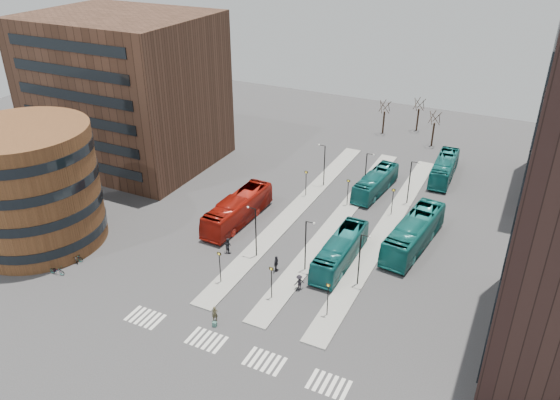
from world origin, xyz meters
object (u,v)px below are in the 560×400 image
at_px(commuter_a, 228,245).
at_px(bicycle_near, 57,270).
at_px(commuter_c, 299,282).
at_px(bicycle_far, 75,258).
at_px(teal_bus_c, 414,233).
at_px(commuter_b, 276,264).
at_px(red_bus, 238,209).
at_px(teal_bus_d, 444,168).
at_px(suitcase, 215,324).
at_px(teal_bus_a, 340,251).
at_px(bicycle_mid, 75,258).
at_px(teal_bus_b, 376,183).
at_px(traveller, 215,314).

bearing_deg(commuter_a, bicycle_near, 57.94).
relative_size(commuter_c, bicycle_far, 1.01).
xyz_separation_m(teal_bus_c, commuter_b, (-12.03, -11.40, -0.91)).
bearing_deg(red_bus, teal_bus_d, 51.91).
bearing_deg(commuter_b, bicycle_near, 111.97).
height_order(bicycle_near, bicycle_far, bicycle_near).
xyz_separation_m(teal_bus_c, commuter_a, (-18.60, -10.57, -0.90)).
bearing_deg(teal_bus_c, suitcase, -114.43).
height_order(red_bus, commuter_a, red_bus).
bearing_deg(bicycle_near, teal_bus_a, -68.15).
bearing_deg(teal_bus_d, commuter_b, -111.72).
bearing_deg(bicycle_mid, commuter_c, -53.12).
bearing_deg(teal_bus_b, commuter_c, -84.84).
relative_size(commuter_b, commuter_c, 1.08).
relative_size(teal_bus_a, commuter_c, 6.62).
bearing_deg(bicycle_mid, teal_bus_b, -16.51).
relative_size(commuter_b, bicycle_near, 1.03).
height_order(teal_bus_c, traveller, teal_bus_c).
xyz_separation_m(red_bus, teal_bus_b, (12.94, 15.45, -0.25)).
bearing_deg(teal_bus_d, suitcase, -108.50).
distance_m(red_bus, bicycle_mid, 19.78).
distance_m(commuter_c, bicycle_mid, 25.31).
bearing_deg(teal_bus_b, suitcase, -92.73).
xyz_separation_m(teal_bus_a, bicycle_far, (-26.50, -12.79, -1.15)).
bearing_deg(commuter_b, teal_bus_d, -25.55).
bearing_deg(traveller, suitcase, -99.73).
bearing_deg(red_bus, commuter_b, -37.32).
bearing_deg(teal_bus_a, bicycle_far, -153.81).
bearing_deg(bicycle_mid, bicycle_near, -158.18).
bearing_deg(bicycle_mid, commuter_a, -35.22).
distance_m(teal_bus_b, bicycle_near, 41.92).
height_order(commuter_a, bicycle_far, commuter_a).
relative_size(teal_bus_d, commuter_a, 6.02).
height_order(teal_bus_a, commuter_c, teal_bus_a).
height_order(teal_bus_a, traveller, teal_bus_a).
bearing_deg(commuter_b, commuter_c, -123.29).
relative_size(red_bus, commuter_b, 6.77).
relative_size(teal_bus_c, teal_bus_d, 1.17).
distance_m(teal_bus_c, commuter_a, 21.41).
bearing_deg(traveller, bicycle_far, 137.44).
bearing_deg(traveller, teal_bus_c, 19.51).
bearing_deg(commuter_a, commuter_c, -176.51).
xyz_separation_m(teal_bus_d, commuter_b, (-11.41, -31.81, -0.64)).
distance_m(teal_bus_d, traveller, 43.66).
xyz_separation_m(teal_bus_b, teal_bus_d, (7.53, 8.97, 0.06)).
xyz_separation_m(commuter_a, commuter_b, (6.57, -0.83, -0.00)).
bearing_deg(teal_bus_c, traveller, -116.03).
height_order(teal_bus_b, commuter_b, teal_bus_b).
xyz_separation_m(traveller, commuter_b, (1.56, 9.87, 0.14)).
height_order(red_bus, teal_bus_a, red_bus).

